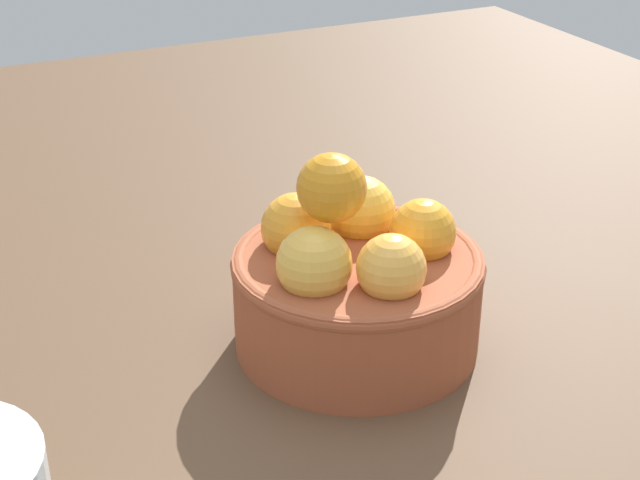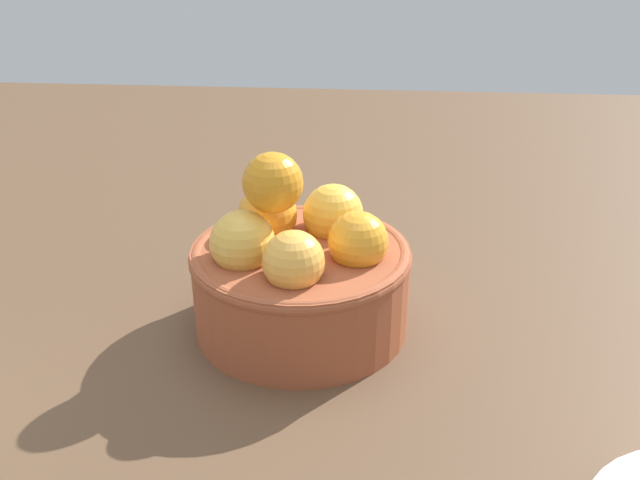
# 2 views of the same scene
# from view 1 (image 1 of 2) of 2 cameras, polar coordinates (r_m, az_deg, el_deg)

# --- Properties ---
(ground_plane) EXTENTS (1.32, 1.11, 0.03)m
(ground_plane) POSITION_cam_1_polar(r_m,az_deg,el_deg) (0.58, 2.13, -7.52)
(ground_plane) COLOR brown
(terracotta_bowl) EXTENTS (0.14, 0.14, 0.12)m
(terracotta_bowl) POSITION_cam_1_polar(r_m,az_deg,el_deg) (0.55, 2.14, -2.48)
(terracotta_bowl) COLOR #9E4C2D
(terracotta_bowl) RESTS_ON ground_plane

